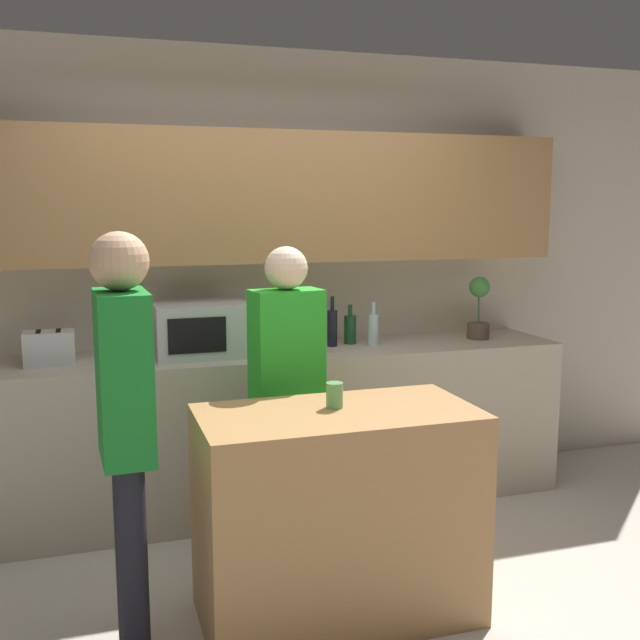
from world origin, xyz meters
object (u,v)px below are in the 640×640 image
potted_plant (479,308)px  cup_0 (335,395)px  microwave (201,329)px  bottle_1 (350,329)px  toaster (49,348)px  bottle_2 (373,329)px  person_left (125,411)px  person_center (287,379)px  bottle_0 (332,327)px

potted_plant → cup_0: 1.84m
microwave → bottle_1: 0.93m
toaster → bottle_2: size_ratio=0.98×
bottle_1 → cup_0: size_ratio=2.19×
bottle_1 → person_left: size_ratio=0.14×
microwave → bottle_1: (0.92, 0.09, -0.06)m
toaster → potted_plant: size_ratio=0.66×
cup_0 → microwave: bearing=107.5°
toaster → person_left: bearing=-76.2°
bottle_2 → person_center: size_ratio=0.17×
microwave → bottle_2: size_ratio=1.97×
person_left → bottle_1: bearing=132.0°
bottle_0 → cup_0: bearing=-108.1°
bottle_2 → cup_0: bottle_2 is taller
person_center → bottle_1: bearing=-135.2°
bottle_0 → bottle_1: bearing=18.8°
potted_plant → person_center: bearing=-154.3°
bottle_0 → bottle_1: (0.13, 0.04, -0.02)m
potted_plant → bottle_0: size_ratio=1.31×
bottle_0 → bottle_1: bottle_0 is taller
person_left → person_center: size_ratio=1.06×
toaster → potted_plant: bearing=0.0°
microwave → bottle_2: bearing=-0.1°
microwave → cup_0: bearing=-72.5°
bottle_2 → cup_0: bearing=-118.5°
toaster → cup_0: 1.70m
person_left → bottle_0: bearing=133.8°
microwave → potted_plant: potted_plant is taller
microwave → bottle_0: (0.79, 0.04, -0.03)m
bottle_0 → person_left: (-1.28, -1.34, -0.05)m
microwave → toaster: size_ratio=2.00×
potted_plant → person_left: bearing=-150.0°
toaster → cup_0: toaster is taller
bottle_1 → person_left: 1.98m
person_center → microwave: bearing=-73.1°
toaster → person_center: bearing=-31.9°
potted_plant → bottle_2: bearing=-179.8°
bottle_2 → toaster: bearing=179.9°
potted_plant → toaster: bearing=180.0°
bottle_1 → person_center: (-0.61, -0.78, -0.09)m
person_left → potted_plant: bearing=117.6°
potted_plant → person_left: (-2.25, -1.30, -0.13)m
potted_plant → bottle_0: 0.97m
toaster → potted_plant: 2.57m
microwave → cup_0: microwave is taller
bottle_1 → bottle_2: (0.12, -0.09, 0.01)m
bottle_1 → cup_0: bearing=-112.6°
microwave → toaster: 0.81m
microwave → bottle_2: 1.04m
toaster → cup_0: size_ratio=2.37×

